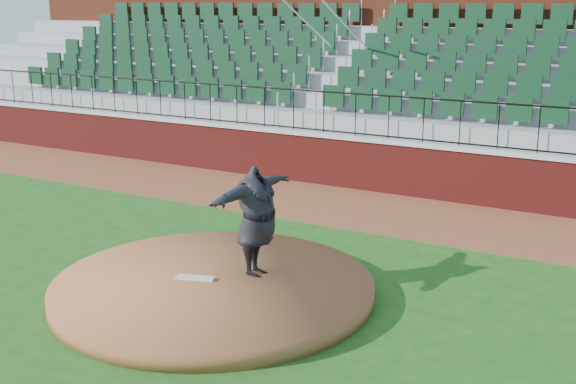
% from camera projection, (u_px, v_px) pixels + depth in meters
% --- Properties ---
extents(ground, '(90.00, 90.00, 0.00)m').
position_uv_depth(ground, '(241.00, 293.00, 11.52)').
color(ground, '#1D4F16').
rests_on(ground, ground).
extents(warning_track, '(34.00, 3.20, 0.01)m').
position_uv_depth(warning_track, '(376.00, 210.00, 16.05)').
color(warning_track, brown).
rests_on(warning_track, ground).
extents(field_wall, '(34.00, 0.35, 1.20)m').
position_uv_depth(field_wall, '(404.00, 169.00, 17.25)').
color(field_wall, maroon).
rests_on(field_wall, ground).
extents(wall_cap, '(34.00, 0.45, 0.10)m').
position_uv_depth(wall_cap, '(405.00, 142.00, 17.08)').
color(wall_cap, '#B7B7B7').
rests_on(wall_cap, field_wall).
extents(wall_railing, '(34.00, 0.05, 1.00)m').
position_uv_depth(wall_railing, '(406.00, 119.00, 16.94)').
color(wall_railing, black).
rests_on(wall_railing, wall_cap).
extents(seating_stands, '(34.00, 5.10, 4.60)m').
position_uv_depth(seating_stands, '(444.00, 86.00, 19.11)').
color(seating_stands, gray).
rests_on(seating_stands, ground).
extents(concourse_wall, '(34.00, 0.50, 5.50)m').
position_uv_depth(concourse_wall, '(476.00, 61.00, 21.34)').
color(concourse_wall, maroon).
rests_on(concourse_wall, ground).
extents(pitchers_mound, '(4.99, 4.99, 0.25)m').
position_uv_depth(pitchers_mound, '(213.00, 288.00, 11.39)').
color(pitchers_mound, brown).
rests_on(pitchers_mound, ground).
extents(pitching_rubber, '(0.62, 0.32, 0.04)m').
position_uv_depth(pitching_rubber, '(195.00, 278.00, 11.41)').
color(pitching_rubber, silver).
rests_on(pitching_rubber, pitchers_mound).
extents(pitcher, '(0.61, 2.17, 1.76)m').
position_uv_depth(pitcher, '(256.00, 221.00, 11.40)').
color(pitcher, black).
rests_on(pitcher, pitchers_mound).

